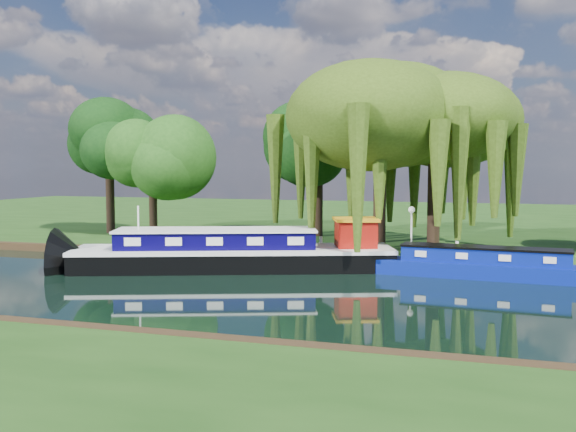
% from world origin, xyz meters
% --- Properties ---
extents(ground, '(120.00, 120.00, 0.00)m').
position_xyz_m(ground, '(0.00, 0.00, 0.00)').
color(ground, black).
extents(far_bank, '(120.00, 52.00, 0.45)m').
position_xyz_m(far_bank, '(0.00, 34.00, 0.23)').
color(far_bank, '#16360E').
rests_on(far_bank, ground).
extents(dutch_barge, '(16.13, 8.75, 3.35)m').
position_xyz_m(dutch_barge, '(-7.57, 5.29, 0.83)').
color(dutch_barge, black).
rests_on(dutch_barge, ground).
extents(narrowboat, '(10.83, 2.54, 1.56)m').
position_xyz_m(narrowboat, '(4.31, 6.47, 0.56)').
color(narrowboat, navy).
rests_on(narrowboat, ground).
extents(red_dinghy, '(3.13, 2.28, 0.64)m').
position_xyz_m(red_dinghy, '(-5.91, 7.18, 0.00)').
color(red_dinghy, maroon).
rests_on(red_dinghy, ground).
extents(willow_left, '(8.31, 8.31, 9.96)m').
position_xyz_m(willow_left, '(-1.34, 11.10, 7.69)').
color(willow_left, black).
rests_on(willow_left, far_bank).
extents(willow_right, '(7.48, 7.48, 9.11)m').
position_xyz_m(willow_right, '(1.53, 12.17, 7.10)').
color(willow_right, black).
rests_on(willow_right, far_bank).
extents(tree_far_left, '(4.84, 4.84, 7.79)m').
position_xyz_m(tree_far_left, '(-16.69, 13.24, 5.79)').
color(tree_far_left, black).
rests_on(tree_far_left, far_bank).
extents(tree_far_back, '(5.07, 5.07, 8.53)m').
position_xyz_m(tree_far_back, '(-21.02, 14.94, 6.41)').
color(tree_far_back, black).
rests_on(tree_far_back, far_bank).
extents(tree_far_mid, '(5.05, 5.05, 8.26)m').
position_xyz_m(tree_far_mid, '(-6.50, 17.45, 6.15)').
color(tree_far_mid, black).
rests_on(tree_far_mid, far_bank).
extents(lamppost, '(0.36, 0.36, 2.56)m').
position_xyz_m(lamppost, '(0.50, 10.50, 2.42)').
color(lamppost, silver).
rests_on(lamppost, far_bank).
extents(mooring_posts, '(19.16, 0.16, 1.00)m').
position_xyz_m(mooring_posts, '(-0.50, 8.40, 0.95)').
color(mooring_posts, silver).
rests_on(mooring_posts, far_bank).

